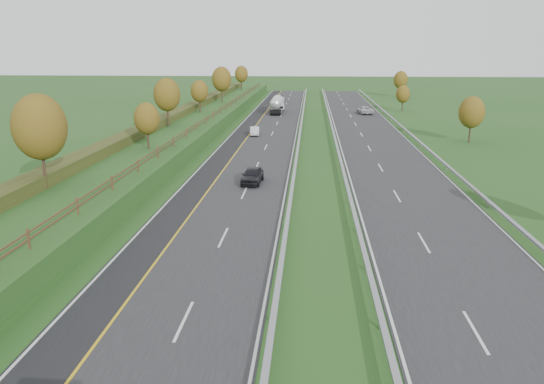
{
  "coord_description": "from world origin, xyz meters",
  "views": [
    {
      "loc": [
        7.29,
        -12.09,
        12.95
      ],
      "look_at": [
        4.39,
        27.59,
        2.2
      ],
      "focal_mm": 35.0,
      "sensor_mm": 36.0,
      "label": 1
    }
  ],
  "objects_px": {
    "car_silver_mid": "(255,131)",
    "car_dark_near": "(252,175)",
    "car_small_far": "(279,99)",
    "car_oncoming": "(365,110)",
    "road_tanker": "(277,104)"
  },
  "relations": [
    {
      "from": "car_silver_mid",
      "to": "car_dark_near",
      "type": "bearing_deg",
      "value": -89.69
    },
    {
      "from": "car_small_far",
      "to": "car_oncoming",
      "type": "distance_m",
      "value": 30.21
    },
    {
      "from": "car_dark_near",
      "to": "road_tanker",
      "type": "bearing_deg",
      "value": 94.37
    },
    {
      "from": "road_tanker",
      "to": "car_silver_mid",
      "type": "xyz_separation_m",
      "value": [
        -1.53,
        -30.38,
        -1.18
      ]
    },
    {
      "from": "road_tanker",
      "to": "car_silver_mid",
      "type": "relative_size",
      "value": 2.87
    },
    {
      "from": "car_dark_near",
      "to": "car_oncoming",
      "type": "xyz_separation_m",
      "value": [
        16.8,
        59.78,
        -0.03
      ]
    },
    {
      "from": "road_tanker",
      "to": "car_dark_near",
      "type": "bearing_deg",
      "value": -88.66
    },
    {
      "from": "road_tanker",
      "to": "car_oncoming",
      "type": "bearing_deg",
      "value": -2.94
    },
    {
      "from": "car_small_far",
      "to": "car_oncoming",
      "type": "bearing_deg",
      "value": -53.86
    },
    {
      "from": "road_tanker",
      "to": "car_dark_near",
      "type": "distance_m",
      "value": 60.74
    },
    {
      "from": "car_silver_mid",
      "to": "car_oncoming",
      "type": "xyz_separation_m",
      "value": [
        19.75,
        29.44,
        0.12
      ]
    },
    {
      "from": "car_dark_near",
      "to": "car_small_far",
      "type": "height_order",
      "value": "car_dark_near"
    },
    {
      "from": "car_dark_near",
      "to": "car_oncoming",
      "type": "height_order",
      "value": "car_dark_near"
    },
    {
      "from": "car_small_far",
      "to": "car_oncoming",
      "type": "xyz_separation_m",
      "value": [
        19.04,
        -23.46,
        0.0
      ]
    },
    {
      "from": "car_silver_mid",
      "to": "car_small_far",
      "type": "distance_m",
      "value": 52.9
    }
  ]
}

